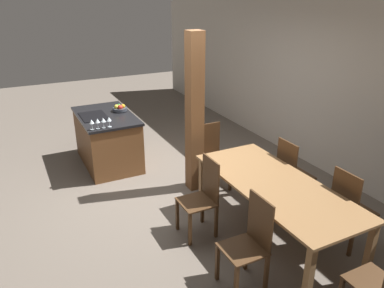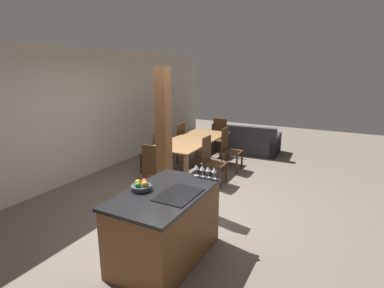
{
  "view_description": "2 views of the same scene",
  "coord_description": "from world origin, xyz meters",
  "px_view_note": "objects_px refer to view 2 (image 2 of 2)",
  "views": [
    {
      "loc": [
        4.61,
        -1.82,
        2.82
      ],
      "look_at": [
        0.6,
        0.2,
        0.95
      ],
      "focal_mm": 35.0,
      "sensor_mm": 36.0,
      "label": 1
    },
    {
      "loc": [
        -4.08,
        -2.26,
        2.31
      ],
      "look_at": [
        0.6,
        0.2,
        0.95
      ],
      "focal_mm": 28.0,
      "sensor_mm": 36.0,
      "label": 2
    }
  ],
  "objects_px": {
    "dining_chair_near_right": "(229,149)",
    "dining_chair_head_end": "(155,169)",
    "fruit_bowl": "(142,186)",
    "wine_glass_near": "(214,170)",
    "dining_chair_far_left": "(155,151)",
    "dining_table": "(193,143)",
    "dining_chair_foot_end": "(218,137)",
    "couch": "(246,143)",
    "timber_post": "(164,137)",
    "wine_glass_end": "(196,167)",
    "kitchen_island": "(165,225)",
    "wine_glass_middle": "(208,169)",
    "dining_chair_far_right": "(177,142)",
    "dining_chair_near_left": "(211,160)",
    "wine_glass_far": "(202,168)"
  },
  "relations": [
    {
      "from": "wine_glass_end",
      "to": "dining_chair_far_right",
      "type": "relative_size",
      "value": 0.16
    },
    {
      "from": "couch",
      "to": "timber_post",
      "type": "height_order",
      "value": "timber_post"
    },
    {
      "from": "dining_chair_near_right",
      "to": "dining_chair_head_end",
      "type": "bearing_deg",
      "value": 160.79
    },
    {
      "from": "dining_chair_head_end",
      "to": "dining_chair_foot_end",
      "type": "bearing_deg",
      "value": -90.0
    },
    {
      "from": "wine_glass_far",
      "to": "dining_chair_foot_end",
      "type": "bearing_deg",
      "value": 19.75
    },
    {
      "from": "dining_table",
      "to": "dining_chair_near_left",
      "type": "relative_size",
      "value": 2.24
    },
    {
      "from": "wine_glass_end",
      "to": "dining_chair_far_right",
      "type": "xyz_separation_m",
      "value": [
        2.84,
        1.97,
        -0.5
      ]
    },
    {
      "from": "wine_glass_far",
      "to": "dining_chair_foot_end",
      "type": "distance_m",
      "value": 4.09
    },
    {
      "from": "fruit_bowl",
      "to": "wine_glass_near",
      "type": "xyz_separation_m",
      "value": [
        0.72,
        -0.63,
        0.08
      ]
    },
    {
      "from": "dining_chair_near_right",
      "to": "timber_post",
      "type": "relative_size",
      "value": 0.42
    },
    {
      "from": "dining_chair_far_left",
      "to": "dining_table",
      "type": "bearing_deg",
      "value": 125.7
    },
    {
      "from": "wine_glass_near",
      "to": "wine_glass_end",
      "type": "relative_size",
      "value": 1.0
    },
    {
      "from": "wine_glass_end",
      "to": "timber_post",
      "type": "relative_size",
      "value": 0.07
    },
    {
      "from": "fruit_bowl",
      "to": "dining_chair_near_left",
      "type": "xyz_separation_m",
      "value": [
        2.57,
        0.23,
        -0.43
      ]
    },
    {
      "from": "fruit_bowl",
      "to": "wine_glass_near",
      "type": "height_order",
      "value": "wine_glass_near"
    },
    {
      "from": "wine_glass_end",
      "to": "dining_chair_foot_end",
      "type": "height_order",
      "value": "wine_glass_end"
    },
    {
      "from": "dining_chair_head_end",
      "to": "couch",
      "type": "xyz_separation_m",
      "value": [
        3.64,
        -0.56,
        -0.25
      ]
    },
    {
      "from": "wine_glass_end",
      "to": "dining_chair_near_right",
      "type": "xyz_separation_m",
      "value": [
        2.84,
        0.6,
        -0.5
      ]
    },
    {
      "from": "dining_table",
      "to": "dining_chair_far_right",
      "type": "xyz_separation_m",
      "value": [
        0.49,
        0.69,
        -0.16
      ]
    },
    {
      "from": "dining_chair_near_right",
      "to": "couch",
      "type": "bearing_deg",
      "value": 4.21
    },
    {
      "from": "kitchen_island",
      "to": "couch",
      "type": "xyz_separation_m",
      "value": [
        5.15,
        0.63,
        -0.18
      ]
    },
    {
      "from": "kitchen_island",
      "to": "dining_table",
      "type": "height_order",
      "value": "kitchen_island"
    },
    {
      "from": "dining_table",
      "to": "dining_chair_near_left",
      "type": "height_order",
      "value": "dining_chair_near_left"
    },
    {
      "from": "wine_glass_end",
      "to": "dining_chair_near_right",
      "type": "bearing_deg",
      "value": 11.93
    },
    {
      "from": "couch",
      "to": "timber_post",
      "type": "bearing_deg",
      "value": 82.93
    },
    {
      "from": "kitchen_island",
      "to": "couch",
      "type": "bearing_deg",
      "value": 6.93
    },
    {
      "from": "wine_glass_middle",
      "to": "dining_chair_near_left",
      "type": "height_order",
      "value": "wine_glass_middle"
    },
    {
      "from": "dining_table",
      "to": "dining_chair_far_left",
      "type": "height_order",
      "value": "dining_chair_far_left"
    },
    {
      "from": "dining_chair_near_right",
      "to": "dining_chair_foot_end",
      "type": "distance_m",
      "value": 1.2
    },
    {
      "from": "wine_glass_middle",
      "to": "dining_table",
      "type": "relative_size",
      "value": 0.07
    },
    {
      "from": "wine_glass_middle",
      "to": "timber_post",
      "type": "bearing_deg",
      "value": 56.58
    },
    {
      "from": "kitchen_island",
      "to": "wine_glass_middle",
      "type": "bearing_deg",
      "value": -22.96
    },
    {
      "from": "wine_glass_near",
      "to": "wine_glass_middle",
      "type": "distance_m",
      "value": 0.09
    },
    {
      "from": "kitchen_island",
      "to": "dining_chair_near_left",
      "type": "height_order",
      "value": "dining_chair_near_left"
    },
    {
      "from": "dining_chair_near_right",
      "to": "dining_chair_far_right",
      "type": "height_order",
      "value": "same"
    },
    {
      "from": "dining_chair_near_left",
      "to": "dining_chair_far_right",
      "type": "height_order",
      "value": "same"
    },
    {
      "from": "wine_glass_middle",
      "to": "dining_chair_near_right",
      "type": "xyz_separation_m",
      "value": [
        2.84,
        0.77,
        -0.5
      ]
    },
    {
      "from": "wine_glass_end",
      "to": "dining_chair_far_left",
      "type": "height_order",
      "value": "wine_glass_end"
    },
    {
      "from": "couch",
      "to": "timber_post",
      "type": "distance_m",
      "value": 3.84
    },
    {
      "from": "dining_chair_near_left",
      "to": "timber_post",
      "type": "height_order",
      "value": "timber_post"
    },
    {
      "from": "kitchen_island",
      "to": "wine_glass_near",
      "type": "height_order",
      "value": "wine_glass_near"
    },
    {
      "from": "wine_glass_middle",
      "to": "wine_glass_end",
      "type": "height_order",
      "value": "same"
    },
    {
      "from": "fruit_bowl",
      "to": "wine_glass_end",
      "type": "distance_m",
      "value": 0.81
    },
    {
      "from": "dining_chair_head_end",
      "to": "dining_chair_near_right",
      "type": "bearing_deg",
      "value": -109.21
    },
    {
      "from": "fruit_bowl",
      "to": "dining_chair_foot_end",
      "type": "distance_m",
      "value": 4.65
    },
    {
      "from": "fruit_bowl",
      "to": "kitchen_island",
      "type": "bearing_deg",
      "value": -74.16
    },
    {
      "from": "fruit_bowl",
      "to": "dining_chair_head_end",
      "type": "relative_size",
      "value": 0.25
    },
    {
      "from": "dining_chair_near_left",
      "to": "dining_chair_far_left",
      "type": "bearing_deg",
      "value": 90.0
    },
    {
      "from": "wine_glass_far",
      "to": "dining_chair_far_left",
      "type": "xyz_separation_m",
      "value": [
        1.85,
        2.06,
        -0.5
      ]
    },
    {
      "from": "wine_glass_near",
      "to": "dining_chair_far_right",
      "type": "xyz_separation_m",
      "value": [
        2.84,
        2.23,
        -0.5
      ]
    }
  ]
}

